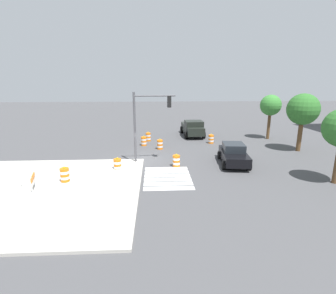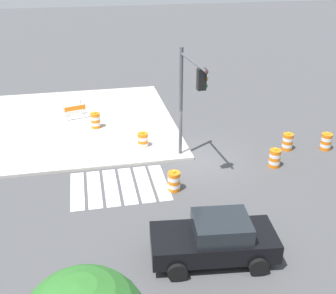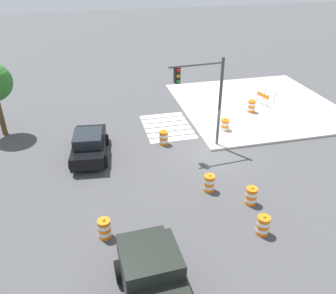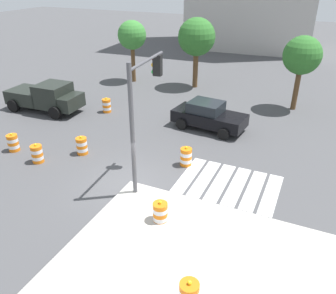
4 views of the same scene
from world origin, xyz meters
TOP-DOWN VIEW (x-y plane):
  - ground_plane at (0.00, 0.00)m, footprint 120.00×120.00m
  - sidewalk_corner at (6.00, -6.00)m, footprint 12.00×12.00m
  - crosswalk_stripes at (4.00, 1.80)m, footprint 4.35×3.20m
  - sports_car at (1.20, 7.21)m, footprint 4.48×2.50m
  - traffic_barrel_crosswalk_end at (2.36, -1.83)m, footprint 0.56×0.56m
  - traffic_barrel_median_near at (-7.20, 0.23)m, footprint 0.56×0.56m
  - traffic_barrel_median_far at (-3.70, 1.44)m, footprint 0.56×0.56m
  - traffic_barrel_far_curb at (1.63, 2.60)m, footprint 0.56×0.56m
  - traffic_barrel_lane_center at (-5.18, -0.18)m, footprint 0.56×0.56m
  - traffic_barrel_on_sidewalk at (4.71, -4.88)m, footprint 0.56×0.56m
  - construction_barricade at (5.90, -6.52)m, footprint 1.40×1.08m
  - traffic_light_pole at (0.50, 0.53)m, footprint 0.59×3.29m

SIDE VIEW (x-z plane):
  - ground_plane at x=0.00m, z-range 0.00..0.00m
  - crosswalk_stripes at x=4.00m, z-range 0.00..0.02m
  - sidewalk_corner at x=6.00m, z-range 0.00..0.15m
  - traffic_barrel_crosswalk_end at x=2.36m, z-range -0.06..0.96m
  - traffic_barrel_median_near at x=-7.20m, z-range -0.06..0.96m
  - traffic_barrel_median_far at x=-3.70m, z-range -0.06..0.96m
  - traffic_barrel_far_curb at x=1.63m, z-range -0.06..0.96m
  - traffic_barrel_lane_center at x=-5.18m, z-range -0.06..0.96m
  - traffic_barrel_on_sidewalk at x=4.71m, z-range 0.09..1.11m
  - construction_barricade at x=5.90m, z-range 0.22..1.22m
  - sports_car at x=1.20m, z-range 0.00..1.63m
  - traffic_light_pole at x=0.50m, z-range 1.16..6.66m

